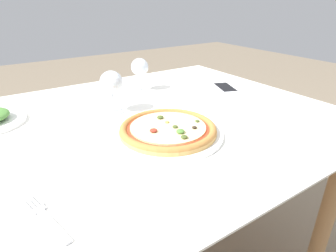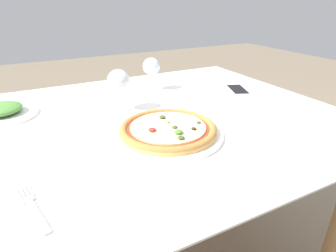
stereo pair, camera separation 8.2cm
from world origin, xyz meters
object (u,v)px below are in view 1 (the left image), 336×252
(cell_phone, at_px, (225,88))
(wine_glass_far_left, at_px, (140,68))
(dining_table, at_px, (147,140))
(pizza_plate, at_px, (168,130))
(wine_glass_far_right, at_px, (111,84))
(fork, at_px, (45,217))

(cell_phone, bearing_deg, wine_glass_far_left, 149.29)
(dining_table, height_order, pizza_plate, pizza_plate)
(pizza_plate, height_order, wine_glass_far_right, wine_glass_far_right)
(wine_glass_far_right, relative_size, cell_phone, 0.93)
(dining_table, bearing_deg, wine_glass_far_left, 65.09)
(wine_glass_far_left, height_order, wine_glass_far_right, wine_glass_far_right)
(wine_glass_far_left, relative_size, cell_phone, 0.88)
(wine_glass_far_left, bearing_deg, fork, -131.60)
(wine_glass_far_left, bearing_deg, dining_table, -114.91)
(fork, bearing_deg, wine_glass_far_left, 48.40)
(wine_glass_far_right, bearing_deg, wine_glass_far_left, 40.15)
(dining_table, xyz_separation_m, pizza_plate, (-0.01, -0.15, 0.10))
(pizza_plate, relative_size, cell_phone, 2.05)
(dining_table, height_order, wine_glass_far_right, wine_glass_far_right)
(wine_glass_far_right, distance_m, cell_phone, 0.53)
(dining_table, height_order, cell_phone, cell_phone)
(pizza_plate, distance_m, wine_glass_far_left, 0.46)
(wine_glass_far_left, distance_m, wine_glass_far_right, 0.26)
(dining_table, xyz_separation_m, wine_glass_far_left, (0.13, 0.28, 0.18))
(cell_phone, bearing_deg, wine_glass_far_right, 177.66)
(fork, height_order, wine_glass_far_right, wine_glass_far_right)
(wine_glass_far_right, bearing_deg, dining_table, -57.77)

